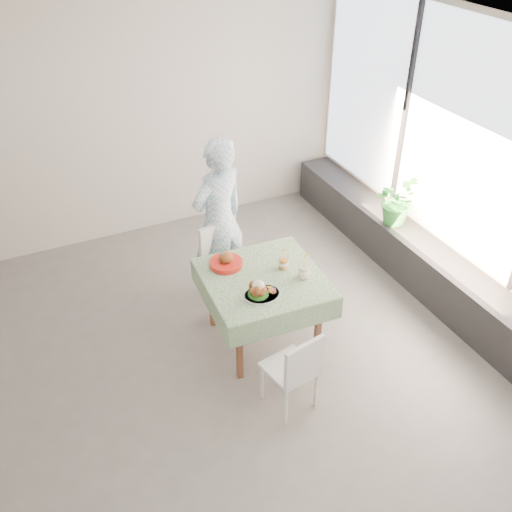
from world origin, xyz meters
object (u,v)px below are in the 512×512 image
potted_plant (396,201)px  diner (219,220)px  chair_far (229,281)px  main_dish (260,291)px  juice_cup_orange (283,262)px  cafe_table (263,302)px  chair_near (290,383)px

potted_plant → diner: bearing=171.3°
chair_far → diner: size_ratio=0.51×
main_dish → juice_cup_orange: juice_cup_orange is taller
cafe_table → main_dish: (-0.15, -0.23, 0.34)m
chair_far → juice_cup_orange: juice_cup_orange is taller
main_dish → chair_far: bearing=85.1°
chair_near → diner: (0.09, 1.72, 0.62)m
diner → main_dish: diner is taller
chair_far → main_dish: main_dish is taller
diner → potted_plant: bearing=152.3°
juice_cup_orange → cafe_table: bearing=-168.0°
chair_near → main_dish: main_dish is taller
diner → juice_cup_orange: diner is taller
main_dish → potted_plant: (2.05, 0.83, -0.03)m
chair_near → main_dish: size_ratio=2.50×
chair_far → chair_near: chair_far is taller
cafe_table → diner: size_ratio=0.63×
cafe_table → chair_far: size_ratio=1.24×
chair_far → potted_plant: size_ratio=1.67×
chair_near → diner: diner is taller
cafe_table → chair_near: bearing=-100.2°
chair_near → main_dish: (-0.00, 0.58, 0.55)m
cafe_table → juice_cup_orange: juice_cup_orange is taller
juice_cup_orange → chair_near: bearing=-113.3°
chair_far → juice_cup_orange: (0.29, -0.61, 0.53)m
potted_plant → chair_far: bearing=178.5°
chair_near → potted_plant: (2.04, 1.42, 0.52)m
cafe_table → chair_far: 0.68m
diner → main_dish: 1.14m
diner → juice_cup_orange: (0.28, -0.85, -0.06)m
chair_far → chair_near: bearing=-93.0°
cafe_table → juice_cup_orange: size_ratio=4.06×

